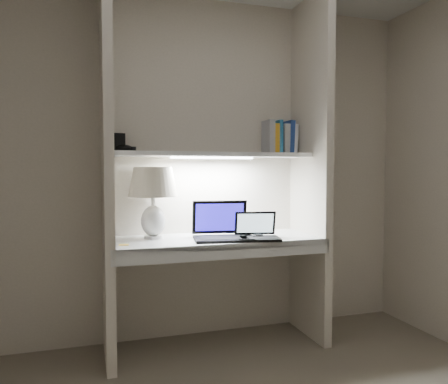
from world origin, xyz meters
name	(u,v)px	position (x,y,z in m)	size (l,w,h in m)	color
back_wall	(206,169)	(0.00, 1.50, 1.25)	(3.20, 0.01, 2.50)	beige
alcove_panel_left	(107,169)	(-0.73, 1.23, 1.25)	(0.06, 0.55, 2.50)	beige
alcove_panel_right	(311,169)	(0.73, 1.23, 1.25)	(0.06, 0.55, 2.50)	beige
desk	(216,240)	(0.00, 1.23, 0.75)	(1.40, 0.55, 0.04)	white
desk_apron	(228,251)	(0.00, 0.96, 0.72)	(1.46, 0.03, 0.10)	silver
shelf	(212,155)	(0.00, 1.32, 1.35)	(1.40, 0.36, 0.03)	silver
strip_light	(212,158)	(0.00, 1.32, 1.33)	(0.60, 0.04, 0.01)	white
table_lamp	(153,190)	(-0.43, 1.31, 1.10)	(0.33, 0.33, 0.49)	white
laptop_main	(222,230)	(0.02, 1.17, 0.83)	(0.43, 0.38, 0.26)	black
laptop_netbook	(257,233)	(0.25, 1.08, 0.81)	(0.33, 0.30, 0.18)	black
speaker	(239,224)	(0.22, 1.39, 0.84)	(0.10, 0.07, 0.14)	silver
mouse	(258,236)	(0.26, 1.09, 0.79)	(0.09, 0.06, 0.03)	black
cable_coil	(249,236)	(0.23, 1.20, 0.78)	(0.09, 0.09, 0.01)	black
sticky_note	(124,245)	(-0.64, 1.12, 0.77)	(0.06, 0.06, 0.00)	yellow
book_row	(279,138)	(0.57, 1.42, 1.48)	(0.24, 0.17, 0.25)	silver
shelf_box	(119,143)	(-0.64, 1.43, 1.43)	(0.08, 0.05, 0.13)	black
shelf_gadget	(124,148)	(-0.61, 1.41, 1.39)	(0.12, 0.08, 0.05)	black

